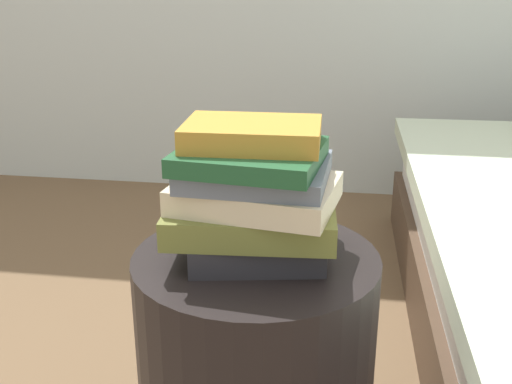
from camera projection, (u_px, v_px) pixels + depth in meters
The scene contains 6 objects.
book_charcoal at pixel (254, 243), 1.09m from camera, with size 0.23×0.18×0.05m, color #28282D.
book_olive at pixel (252, 217), 1.08m from camera, with size 0.28×0.21×0.05m, color olive.
book_cream at pixel (254, 193), 1.06m from camera, with size 0.26×0.20×0.04m, color beige.
book_slate at pixel (254, 171), 1.05m from camera, with size 0.24×0.21×0.03m, color slate.
book_forest at pixel (251, 156), 1.03m from camera, with size 0.23×0.21×0.03m, color #1E512D.
book_ochre at pixel (252, 135), 1.02m from camera, with size 0.22×0.15×0.04m, color #B7842D.
Camera 1 is at (0.15, -0.98, 1.06)m, focal length 43.98 mm.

